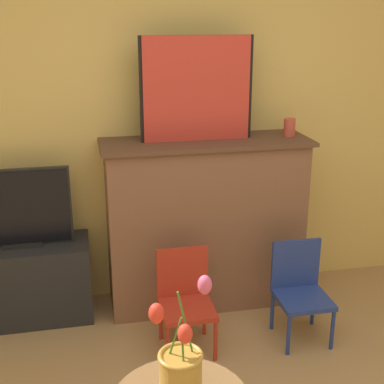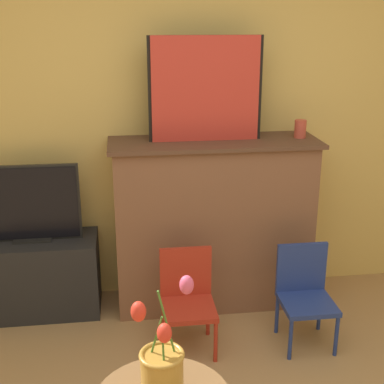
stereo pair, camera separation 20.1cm
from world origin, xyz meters
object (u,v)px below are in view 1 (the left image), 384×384
at_px(vase_tulips, 181,369).
at_px(chair_blue, 300,287).
at_px(painting, 197,89).
at_px(chair_red, 185,296).
at_px(tv_monitor, 20,209).

bearing_deg(vase_tulips, chair_blue, 48.20).
distance_m(painting, chair_red, 1.28).
height_order(tv_monitor, vase_tulips, tv_monitor).
height_order(painting, tv_monitor, painting).
height_order(painting, chair_red, painting).
distance_m(tv_monitor, chair_blue, 1.82).
xyz_separation_m(painting, chair_blue, (0.54, -0.55, -1.16)).
bearing_deg(tv_monitor, chair_red, -28.67).
xyz_separation_m(painting, chair_red, (-0.18, -0.52, -1.16)).
distance_m(chair_blue, vase_tulips, 1.46).
relative_size(chair_blue, vase_tulips, 1.19).
relative_size(chair_red, chair_blue, 1.00).
distance_m(chair_red, chair_blue, 0.72).
distance_m(chair_red, vase_tulips, 1.17).
distance_m(tv_monitor, chair_red, 1.18).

